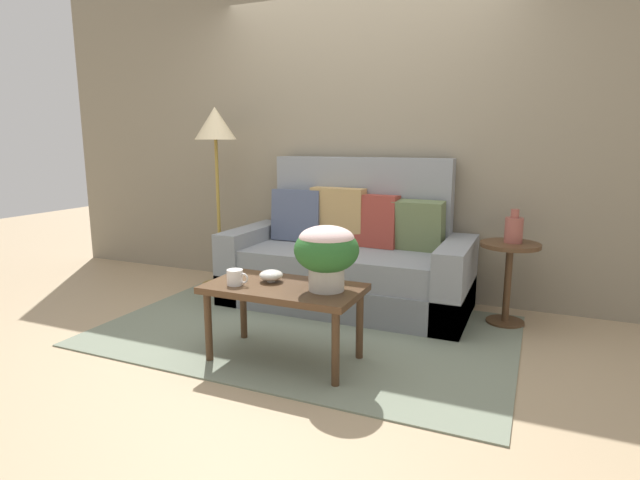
# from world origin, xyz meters

# --- Properties ---
(ground_plane) EXTENTS (14.00, 14.00, 0.00)m
(ground_plane) POSITION_xyz_m (0.00, 0.00, 0.00)
(ground_plane) COLOR tan
(wall_back) EXTENTS (6.40, 0.12, 2.75)m
(wall_back) POSITION_xyz_m (0.00, 1.29, 1.37)
(wall_back) COLOR gray
(wall_back) RESTS_ON ground
(area_rug) EXTENTS (2.79, 1.80, 0.01)m
(area_rug) POSITION_xyz_m (0.00, 0.13, 0.01)
(area_rug) COLOR gray
(area_rug) RESTS_ON ground
(couch) EXTENTS (1.92, 0.86, 1.17)m
(couch) POSITION_xyz_m (0.05, 0.84, 0.36)
(couch) COLOR slate
(couch) RESTS_ON ground
(coffee_table) EXTENTS (0.92, 0.49, 0.47)m
(coffee_table) POSITION_xyz_m (0.08, -0.35, 0.41)
(coffee_table) COLOR #442D1B
(coffee_table) RESTS_ON ground
(side_table) EXTENTS (0.41, 0.41, 0.60)m
(side_table) POSITION_xyz_m (1.26, 0.84, 0.41)
(side_table) COLOR #4C331E
(side_table) RESTS_ON ground
(floor_lamp) EXTENTS (0.36, 0.36, 1.59)m
(floor_lamp) POSITION_xyz_m (-1.18, 0.83, 1.30)
(floor_lamp) COLOR olive
(floor_lamp) RESTS_ON ground
(potted_plant) EXTENTS (0.37, 0.37, 0.37)m
(potted_plant) POSITION_xyz_m (0.35, -0.34, 0.70)
(potted_plant) COLOR #B7B2A8
(potted_plant) RESTS_ON coffee_table
(coffee_mug) EXTENTS (0.14, 0.10, 0.09)m
(coffee_mug) POSITION_xyz_m (-0.18, -0.46, 0.52)
(coffee_mug) COLOR white
(coffee_mug) RESTS_ON coffee_table
(snack_bowl) EXTENTS (0.14, 0.14, 0.07)m
(snack_bowl) POSITION_xyz_m (-0.03, -0.31, 0.51)
(snack_bowl) COLOR silver
(snack_bowl) RESTS_ON coffee_table
(table_vase) EXTENTS (0.12, 0.12, 0.24)m
(table_vase) POSITION_xyz_m (1.28, 0.86, 0.70)
(table_vase) COLOR #934C42
(table_vase) RESTS_ON side_table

